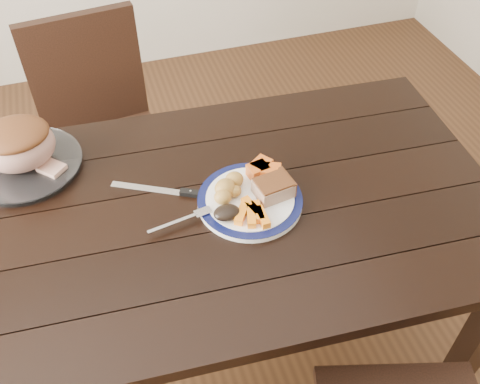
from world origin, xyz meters
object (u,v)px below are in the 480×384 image
object	(u,v)px
dinner_plate	(250,201)
serving_platter	(25,166)
chair_far	(102,126)
fork	(185,219)
pork_slice	(273,188)
roast_joint	(18,146)
carving_knife	(187,193)
dining_table	(211,229)

from	to	relation	value
dinner_plate	serving_platter	xyz separation A→B (m)	(-0.58, 0.33, 0.00)
chair_far	dinner_plate	distance (m)	0.86
serving_platter	fork	world-z (taller)	fork
pork_slice	roast_joint	world-z (taller)	roast_joint
dinner_plate	carving_knife	xyz separation A→B (m)	(-0.16, 0.08, -0.00)
pork_slice	dining_table	bearing A→B (deg)	171.50
pork_slice	serving_platter	bearing A→B (deg)	152.42
dinner_plate	fork	distance (m)	0.19
dining_table	chair_far	size ratio (longest dim) A/B	1.78
serving_platter	carving_knife	size ratio (longest dim) A/B	1.09
fork	dining_table	bearing A→B (deg)	18.44
dining_table	roast_joint	size ratio (longest dim) A/B	8.03
dining_table	dinner_plate	distance (m)	0.15
roast_joint	pork_slice	bearing A→B (deg)	-27.58
chair_far	fork	world-z (taller)	chair_far
chair_far	dinner_plate	xyz separation A→B (m)	(0.34, -0.76, 0.23)
chair_far	carving_knife	distance (m)	0.74
carving_knife	pork_slice	bearing A→B (deg)	6.23
fork	chair_far	bearing A→B (deg)	91.47
pork_slice	fork	world-z (taller)	pork_slice
chair_far	serving_platter	distance (m)	0.54
carving_knife	fork	bearing A→B (deg)	-78.59
dining_table	dinner_plate	bearing A→B (deg)	-10.67
chair_far	roast_joint	size ratio (longest dim) A/B	4.52
dinner_plate	serving_platter	distance (m)	0.67
serving_platter	roast_joint	world-z (taller)	roast_joint
serving_platter	pork_slice	xyz separation A→B (m)	(0.64, -0.34, 0.03)
serving_platter	pork_slice	bearing A→B (deg)	-27.58
serving_platter	fork	bearing A→B (deg)	-41.93
serving_platter	dining_table	bearing A→B (deg)	-33.38
pork_slice	fork	xyz separation A→B (m)	(-0.25, -0.02, -0.02)
chair_far	dinner_plate	bearing A→B (deg)	107.04
dining_table	chair_far	bearing A→B (deg)	107.77
chair_far	fork	bearing A→B (deg)	94.05
dinner_plate	fork	world-z (taller)	fork
dinner_plate	fork	size ratio (longest dim) A/B	1.61
dining_table	fork	bearing A→B (deg)	-151.57
dinner_plate	carving_knife	size ratio (longest dim) A/B	0.98
serving_platter	chair_far	bearing A→B (deg)	61.33
chair_far	fork	xyz separation A→B (m)	(0.16, -0.78, 0.25)
fork	roast_joint	world-z (taller)	roast_joint
chair_far	pork_slice	xyz separation A→B (m)	(0.41, -0.76, 0.27)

